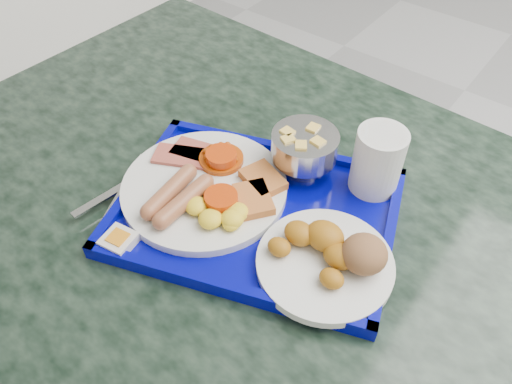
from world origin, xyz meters
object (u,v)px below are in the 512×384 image
main_plate (208,188)px  juice_cup (378,159)px  fruit_bowl (304,147)px  bread_plate (331,256)px  table (268,300)px  tray (256,213)px

main_plate → juice_cup: 0.26m
fruit_bowl → juice_cup: bearing=18.1°
main_plate → bread_plate: size_ratio=1.37×
table → bread_plate: size_ratio=7.20×
tray → table: bearing=-3.0°
main_plate → fruit_bowl: size_ratio=2.44×
table → juice_cup: 0.33m
fruit_bowl → bread_plate: bearing=-44.8°
juice_cup → table: bearing=-118.3°
bread_plate → main_plate: bearing=-179.6°
tray → bread_plate: bearing=-6.9°
main_plate → bread_plate: 0.22m
tray → juice_cup: bearing=53.8°
table → main_plate: size_ratio=5.25×
tray → fruit_bowl: size_ratio=4.60×
tray → bread_plate: bread_plate is taller
bread_plate → fruit_bowl: bearing=135.2°
bread_plate → fruit_bowl: 0.19m
main_plate → table: bearing=8.9°
table → fruit_bowl: (-0.02, 0.12, 0.27)m
tray → bread_plate: 0.14m
tray → fruit_bowl: 0.13m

